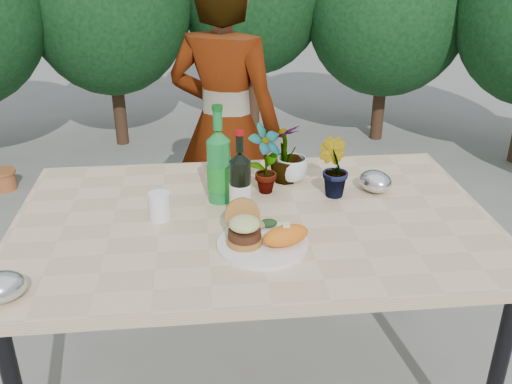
{
  "coord_description": "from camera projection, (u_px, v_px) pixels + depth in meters",
  "views": [
    {
      "loc": [
        -0.17,
        -1.69,
        1.65
      ],
      "look_at": [
        0.0,
        -0.08,
        0.88
      ],
      "focal_mm": 40.0,
      "sensor_mm": 36.0,
      "label": 1
    }
  ],
  "objects": [
    {
      "name": "burger_stack",
      "position": [
        244.0,
        227.0,
        1.73
      ],
      "size": [
        0.11,
        0.16,
        0.11
      ],
      "color": "#B7722D",
      "rests_on": "dinner_plate"
    },
    {
      "name": "seedling_mid",
      "position": [
        333.0,
        168.0,
        2.03
      ],
      "size": [
        0.15,
        0.15,
        0.21
      ],
      "primitive_type": "imported",
      "rotation": [
        0.0,
        0.0,
        2.28
      ],
      "color": "#21511B",
      "rests_on": "patio_table"
    },
    {
      "name": "foil_packet_right",
      "position": [
        375.0,
        181.0,
        2.09
      ],
      "size": [
        0.16,
        0.17,
        0.08
      ],
      "primitive_type": "ellipsoid",
      "rotation": [
        0.0,
        0.0,
        2.06
      ],
      "color": "silver",
      "rests_on": "patio_table"
    },
    {
      "name": "grilled_veg",
      "position": [
        265.0,
        224.0,
        1.82
      ],
      "size": [
        0.08,
        0.05,
        0.03
      ],
      "color": "olive",
      "rests_on": "dinner_plate"
    },
    {
      "name": "sweet_potato",
      "position": [
        286.0,
        235.0,
        1.71
      ],
      "size": [
        0.17,
        0.12,
        0.06
      ],
      "primitive_type": "ellipsoid",
      "rotation": [
        0.0,
        0.0,
        0.35
      ],
      "color": "orange",
      "rests_on": "dinner_plate"
    },
    {
      "name": "terracotta_pot",
      "position": [
        4.0,
        180.0,
        3.85
      ],
      "size": [
        0.17,
        0.17,
        0.14
      ],
      "color": "#AD5B2C",
      "rests_on": "ground"
    },
    {
      "name": "blue_bowl",
      "position": [
        292.0,
        169.0,
        2.17
      ],
      "size": [
        0.15,
        0.15,
        0.09
      ],
      "primitive_type": "imported",
      "rotation": [
        0.0,
        0.0,
        0.29
      ],
      "color": "silver",
      "rests_on": "patio_table"
    },
    {
      "name": "wine_bottle",
      "position": [
        240.0,
        186.0,
        1.88
      ],
      "size": [
        0.07,
        0.07,
        0.3
      ],
      "rotation": [
        0.0,
        0.0,
        -0.08
      ],
      "color": "black",
      "rests_on": "patio_table"
    },
    {
      "name": "foil_packet_left",
      "position": [
        1.0,
        287.0,
        1.48
      ],
      "size": [
        0.16,
        0.14,
        0.08
      ],
      "primitive_type": "ellipsoid",
      "rotation": [
        0.0,
        0.0,
        0.32
      ],
      "color": "silver",
      "rests_on": "patio_table"
    },
    {
      "name": "patio_table",
      "position": [
        254.0,
        231.0,
        1.95
      ],
      "size": [
        1.6,
        1.0,
        0.75
      ],
      "color": "beige",
      "rests_on": "ground"
    },
    {
      "name": "dinner_plate",
      "position": [
        263.0,
        244.0,
        1.74
      ],
      "size": [
        0.28,
        0.28,
        0.01
      ],
      "primitive_type": "cylinder",
      "color": "white",
      "rests_on": "patio_table"
    },
    {
      "name": "seedling_left",
      "position": [
        265.0,
        160.0,
        2.04
      ],
      "size": [
        0.16,
        0.15,
        0.26
      ],
      "primitive_type": "imported",
      "rotation": [
        0.0,
        0.0,
        0.6
      ],
      "color": "#20551D",
      "rests_on": "patio_table"
    },
    {
      "name": "shrub_hedge",
      "position": [
        268.0,
        31.0,
        3.25
      ],
      "size": [
        6.76,
        5.09,
        2.06
      ],
      "color": "#382316",
      "rests_on": "ground"
    },
    {
      "name": "sparkling_water",
      "position": [
        219.0,
        167.0,
        1.98
      ],
      "size": [
        0.08,
        0.08,
        0.35
      ],
      "rotation": [
        0.0,
        0.0,
        0.08
      ],
      "color": "#167D32",
      "rests_on": "patio_table"
    },
    {
      "name": "plastic_cup",
      "position": [
        160.0,
        206.0,
        1.89
      ],
      "size": [
        0.07,
        0.07,
        0.09
      ],
      "primitive_type": "cylinder",
      "color": "white",
      "rests_on": "patio_table"
    },
    {
      "name": "seedling_right",
      "position": [
        286.0,
        153.0,
        2.14
      ],
      "size": [
        0.18,
        0.18,
        0.22
      ],
      "primitive_type": "imported",
      "rotation": [
        0.0,
        0.0,
        3.83
      ],
      "color": "#20521C",
      "rests_on": "patio_table"
    },
    {
      "name": "person",
      "position": [
        225.0,
        128.0,
        2.74
      ],
      "size": [
        0.65,
        0.55,
        1.51
      ],
      "primitive_type": "imported",
      "rotation": [
        0.0,
        0.0,
        2.74
      ],
      "color": "#9D6E4E",
      "rests_on": "ground"
    }
  ]
}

